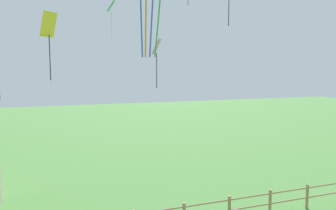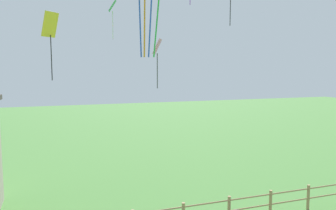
# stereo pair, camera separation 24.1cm
# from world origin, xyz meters

# --- Properties ---
(kite_green_diamond) EXTENTS (0.53, 0.61, 2.18)m
(kite_green_diamond) POSITION_xyz_m (-1.72, 13.64, 10.08)
(kite_green_diamond) COLOR green
(kite_pink_diamond) EXTENTS (0.66, 0.75, 2.60)m
(kite_pink_diamond) POSITION_xyz_m (0.20, 11.26, 7.67)
(kite_pink_diamond) COLOR pink
(kite_yellow_diamond) EXTENTS (0.97, 0.97, 3.70)m
(kite_yellow_diamond) POSITION_xyz_m (-5.09, 13.82, 8.94)
(kite_yellow_diamond) COLOR yellow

